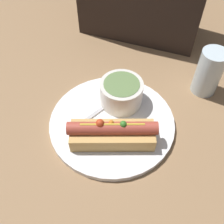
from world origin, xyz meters
TOP-DOWN VIEW (x-y plane):
  - ground_plane at (0.00, 0.00)m, footprint 4.00×4.00m
  - dinner_plate at (0.00, 0.00)m, footprint 0.29×0.29m
  - hot_dog at (0.02, -0.05)m, footprint 0.19×0.12m
  - soup_bowl at (0.00, 0.06)m, footprint 0.10×0.10m
  - spoon at (-0.03, 0.03)m, footprint 0.08×0.14m
  - drinking_glass at (0.18, 0.19)m, footprint 0.06×0.06m

SIDE VIEW (x-z plane):
  - ground_plane at x=0.00m, z-range 0.00..0.00m
  - dinner_plate at x=0.00m, z-range 0.00..0.01m
  - spoon at x=-0.03m, z-range 0.01..0.02m
  - hot_dog at x=0.02m, z-range 0.01..0.07m
  - soup_bowl at x=0.00m, z-range 0.02..0.08m
  - drinking_glass at x=0.18m, z-range 0.00..0.12m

